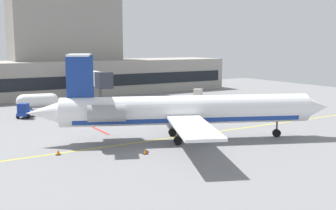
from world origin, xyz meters
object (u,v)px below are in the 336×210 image
Objects in this scene: regional_jet at (183,110)px; baggage_tug at (197,96)px; pushback_tractor at (25,111)px; fuel_tank at (38,101)px.

baggage_tug is (18.61, 23.65, -2.28)m from regional_jet.
regional_jet is at bearing -62.89° from pushback_tractor.
regional_jet is at bearing -128.20° from baggage_tug.
baggage_tug is at bearing -11.54° from fuel_tank.
regional_jet reaches higher than pushback_tractor.
fuel_tank is (-27.12, 5.54, 0.42)m from baggage_tug.
fuel_tank is (-8.51, 29.19, -1.85)m from regional_jet.
fuel_tank is at bearing 106.25° from regional_jet.
pushback_tractor is 7.01m from fuel_tank.
regional_jet is 25.95m from pushback_tractor.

